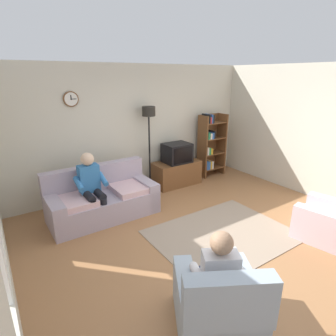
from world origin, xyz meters
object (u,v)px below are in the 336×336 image
object	(u,v)px
person_on_couch	(91,185)
person_in_left_armchair	(217,273)
tv_stand	(176,173)
bookshelf	(210,145)
floor_lamp	(149,125)
armchair_near_bookshelf	(331,222)
tv	(177,153)
couch	(102,200)
armchair_near_window	(217,305)

from	to	relation	value
person_on_couch	person_in_left_armchair	world-z (taller)	person_on_couch
tv_stand	bookshelf	distance (m)	1.20
floor_lamp	armchair_near_bookshelf	distance (m)	3.77
armchair_near_bookshelf	person_on_couch	size ratio (longest dim) A/B	0.83
tv_stand	bookshelf	world-z (taller)	bookshelf
tv	person_on_couch	distance (m)	2.31
tv_stand	armchair_near_bookshelf	distance (m)	3.31
couch	tv_stand	size ratio (longest dim) A/B	1.74
armchair_near_window	armchair_near_bookshelf	size ratio (longest dim) A/B	1.13
couch	tv	size ratio (longest dim) A/B	3.18
tv	person_in_left_armchair	size ratio (longest dim) A/B	0.54
tv_stand	floor_lamp	distance (m)	1.35
armchair_near_window	person_on_couch	distance (m)	2.86
couch	person_in_left_armchair	world-z (taller)	person_in_left_armchair
couch	armchair_near_window	size ratio (longest dim) A/B	1.65
bookshelf	person_on_couch	world-z (taller)	bookshelf
armchair_near_bookshelf	armchair_near_window	bearing A→B (deg)	-175.01
floor_lamp	person_in_left_armchair	bearing A→B (deg)	-109.63
tv	person_on_couch	xyz separation A→B (m)	(-2.23, -0.62, -0.07)
couch	armchair_near_bookshelf	world-z (taller)	same
couch	tv_stand	xyz separation A→B (m)	(2.02, 0.54, -0.04)
person_in_left_armchair	floor_lamp	bearing A→B (deg)	70.37
tv	armchair_near_window	distance (m)	3.98
tv	person_in_left_armchair	xyz separation A→B (m)	(-1.90, -3.36, -0.17)
couch	armchair_near_window	world-z (taller)	same
bookshelf	armchair_near_bookshelf	xyz separation A→B (m)	(-0.41, -3.31, -0.51)
tv_stand	couch	bearing A→B (deg)	-165.07
armchair_near_bookshelf	person_on_couch	bearing A→B (deg)	138.22
couch	person_on_couch	bearing A→B (deg)	-152.00
person_in_left_armchair	tv	bearing A→B (deg)	60.58
tv	person_in_left_armchair	bearing A→B (deg)	-119.42
tv_stand	tv	xyz separation A→B (m)	(0.00, -0.02, 0.50)
armchair_near_window	armchair_near_bookshelf	bearing A→B (deg)	4.99
tv_stand	armchair_near_window	distance (m)	3.97
tv_stand	person_on_couch	size ratio (longest dim) A/B	0.89
floor_lamp	armchair_near_bookshelf	xyz separation A→B (m)	(1.32, -3.34, -1.16)
person_on_couch	couch	bearing A→B (deg)	28.00
tv	armchair_near_bookshelf	world-z (taller)	tv
armchair_near_bookshelf	tv_stand	bearing A→B (deg)	101.69
couch	tv_stand	distance (m)	2.09
couch	tv	xyz separation A→B (m)	(2.02, 0.51, 0.46)
person_on_couch	tv	bearing A→B (deg)	15.66
armchair_near_window	person_on_couch	world-z (taller)	person_on_couch
couch	floor_lamp	distance (m)	1.89
tv_stand	person_on_couch	world-z (taller)	person_on_couch
tv	couch	bearing A→B (deg)	-165.72
bookshelf	person_in_left_armchair	bearing A→B (deg)	-130.71
couch	bookshelf	world-z (taller)	bookshelf
armchair_near_window	person_on_couch	bearing A→B (deg)	95.82
bookshelf	couch	bearing A→B (deg)	-168.86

